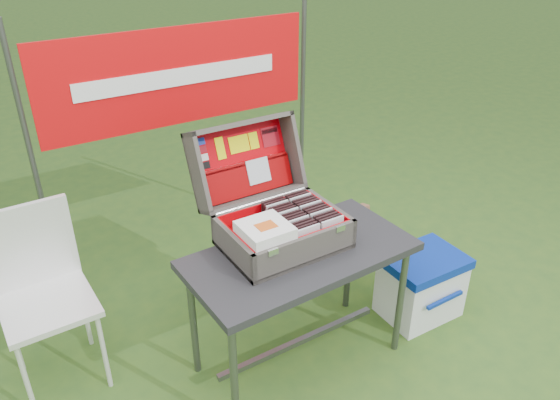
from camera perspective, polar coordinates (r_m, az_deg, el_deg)
ground at (r=3.02m, az=0.33°, el=-17.04°), size 80.00×80.00×0.00m
table at (r=2.83m, az=2.05°, el=-11.23°), size 1.12×0.58×0.69m
table_top at (r=2.63m, az=2.17°, el=-5.80°), size 1.12×0.58×0.04m
table_leg_fl at (r=2.53m, az=-4.82°, el=-18.04°), size 0.04×0.04×0.65m
table_leg_fr at (r=2.97m, az=12.47°, el=-10.29°), size 0.04×0.04×0.65m
table_leg_bl at (r=2.81m, az=-9.05°, el=-12.46°), size 0.04×0.04×0.65m
table_leg_br at (r=3.22m, az=7.19°, el=-6.34°), size 0.04×0.04×0.65m
table_brace at (r=2.98m, az=1.97°, el=-14.56°), size 0.95×0.03×0.03m
suitcase at (r=2.58m, az=-0.35°, el=0.55°), size 0.57×0.57×0.50m
suitcase_base_bottom at (r=2.66m, az=0.35°, el=-4.55°), size 0.57×0.41×0.02m
suitcase_base_wall_front at (r=2.49m, az=2.75°, el=-5.34°), size 0.57×0.02×0.15m
suitcase_base_wall_back at (r=2.77m, az=-1.79°, el=-1.58°), size 0.57×0.02×0.15m
suitcase_base_wall_left at (r=2.51m, az=-4.94°, el=-5.11°), size 0.02×0.41×0.15m
suitcase_base_wall_right at (r=2.76m, az=5.15°, el=-1.75°), size 0.02×0.41×0.15m
suitcase_liner_floor at (r=2.65m, az=0.35°, el=-4.30°), size 0.53×0.36×0.01m
suitcase_latch_left at (r=2.36m, az=-0.73°, el=-5.46°), size 0.05×0.01×0.03m
suitcase_latch_right at (r=2.54m, az=6.33°, el=-2.96°), size 0.05×0.01×0.03m
suitcase_hinge at (r=2.74m, az=-1.93°, el=-0.10°), size 0.51×0.02×0.02m
suitcase_lid_back at (r=2.84m, az=-4.09°, el=4.05°), size 0.57×0.17×0.39m
suitcase_lid_rim_far at (r=2.77m, az=-4.33°, el=7.94°), size 0.57×0.15×0.08m
suitcase_lid_rim_near at (r=2.80m, az=-2.71°, el=0.22°), size 0.57×0.15×0.08m
suitcase_lid_rim_left at (r=2.67m, az=-8.65°, el=2.71°), size 0.02×0.29×0.43m
suitcase_lid_rim_right at (r=2.91m, az=1.23°, el=5.25°), size 0.02×0.29×0.43m
suitcase_lid_liner at (r=2.83m, az=-3.97°, el=4.05°), size 0.52×0.14×0.34m
suitcase_liner_wall_front at (r=2.50m, az=2.57°, el=-4.97°), size 0.53×0.01×0.13m
suitcase_liner_wall_back at (r=2.75m, az=-1.64°, el=-1.50°), size 0.53×0.01×0.13m
suitcase_liner_wall_left at (r=2.51m, az=-4.66°, el=-4.81°), size 0.01×0.36×0.13m
suitcase_liner_wall_right at (r=2.75m, az=4.93°, el=-1.62°), size 0.01×0.36×0.13m
suitcase_lid_pocket at (r=2.82m, az=-3.40°, el=2.17°), size 0.51×0.09×0.16m
suitcase_pocket_edge at (r=2.80m, az=-3.69°, el=3.78°), size 0.50×0.03×0.03m
suitcase_pocket_cd at (r=2.83m, az=-2.28°, el=3.06°), size 0.13×0.06×0.12m
lid_sticker_cc_a at (r=2.73m, az=-8.42°, el=6.04°), size 0.06×0.02×0.03m
lid_sticker_cc_b at (r=2.73m, az=-8.23°, el=5.22°), size 0.06×0.02×0.03m
lid_sticker_cc_c at (r=2.73m, az=-8.05°, el=4.40°), size 0.06×0.02×0.03m
lid_sticker_cc_d at (r=2.73m, az=-7.87°, el=3.59°), size 0.06×0.02×0.03m
lid_card_neon_tall at (r=2.77m, az=-6.25°, el=5.38°), size 0.05×0.04×0.11m
lid_card_neon_main at (r=2.81m, az=-4.30°, el=5.86°), size 0.11×0.03×0.08m
lid_card_neon_small at (r=2.85m, az=-2.76°, el=6.23°), size 0.05×0.03×0.08m
lid_sticker_band at (r=2.90m, az=-1.00°, el=6.64°), size 0.10×0.04×0.10m
lid_sticker_band_bar at (r=2.90m, az=-1.12°, el=7.22°), size 0.09×0.01×0.02m
cd_left_0 at (r=2.52m, az=2.96°, el=-4.25°), size 0.13×0.01×0.14m
cd_left_1 at (r=2.54m, az=2.67°, el=-4.02°), size 0.13×0.01×0.14m
cd_left_2 at (r=2.55m, az=2.38°, el=-3.79°), size 0.13×0.01×0.14m
cd_left_3 at (r=2.57m, az=2.10°, el=-3.57°), size 0.13×0.01×0.14m
cd_left_4 at (r=2.58m, az=1.82°, el=-3.34°), size 0.13×0.01×0.14m
cd_left_5 at (r=2.60m, az=1.55°, el=-3.12°), size 0.13×0.01×0.14m
cd_left_6 at (r=2.62m, az=1.27°, el=-2.90°), size 0.13×0.01×0.14m
cd_left_7 at (r=2.63m, az=1.01°, el=-2.69°), size 0.13×0.01×0.14m
cd_left_8 at (r=2.65m, az=0.74°, el=-2.48°), size 0.13×0.01×0.14m
cd_left_9 at (r=2.66m, az=0.48°, el=-2.27°), size 0.13×0.01×0.14m
cd_left_10 at (r=2.68m, az=0.22°, el=-2.06°), size 0.13×0.01×0.14m
cd_left_11 at (r=2.70m, az=-0.03°, el=-1.85°), size 0.13×0.01×0.14m
cd_left_12 at (r=2.71m, az=-0.29°, el=-1.65°), size 0.13×0.01×0.14m
cd_left_13 at (r=2.73m, az=-0.54°, el=-1.45°), size 0.13×0.01×0.14m
cd_left_14 at (r=2.75m, az=-0.78°, el=-1.25°), size 0.13×0.01×0.14m
cd_right_0 at (r=2.59m, az=5.46°, el=-3.36°), size 0.13×0.01×0.14m
cd_right_1 at (r=2.61m, az=5.16°, el=-3.14°), size 0.13×0.01×0.14m
cd_right_2 at (r=2.62m, az=4.87°, el=-2.92°), size 0.13×0.01×0.14m
cd_right_3 at (r=2.64m, az=4.58°, el=-2.71°), size 0.13×0.01×0.14m
cd_right_4 at (r=2.65m, az=4.29°, el=-2.50°), size 0.13×0.01×0.14m
cd_right_5 at (r=2.67m, az=4.01°, el=-2.29°), size 0.13×0.01×0.14m
cd_right_6 at (r=2.68m, az=3.73°, el=-2.08°), size 0.13×0.01×0.14m
cd_right_7 at (r=2.70m, az=3.45°, el=-1.88°), size 0.13×0.01×0.14m
cd_right_8 at (r=2.71m, az=3.18°, el=-1.67°), size 0.13×0.01×0.14m
cd_right_9 at (r=2.73m, az=2.91°, el=-1.47°), size 0.13×0.01×0.14m
cd_right_10 at (r=2.75m, az=2.64°, el=-1.28°), size 0.13×0.01×0.14m
cd_right_11 at (r=2.76m, az=2.38°, el=-1.08°), size 0.13×0.01×0.14m
cd_right_12 at (r=2.78m, az=2.12°, el=-0.89°), size 0.13×0.01×0.14m
cd_right_13 at (r=2.79m, az=1.86°, el=-0.70°), size 0.13×0.01×0.14m
cd_right_14 at (r=2.81m, az=1.61°, el=-0.51°), size 0.13×0.01×0.14m
songbook_0 at (r=2.46m, az=-1.58°, el=-3.57°), size 0.21×0.21×0.00m
songbook_1 at (r=2.46m, az=-1.58°, el=-3.47°), size 0.21×0.21×0.00m
songbook_2 at (r=2.46m, az=-1.58°, el=-3.37°), size 0.21×0.21×0.00m
songbook_3 at (r=2.46m, az=-1.59°, el=-3.28°), size 0.21×0.21×0.00m
songbook_4 at (r=2.45m, az=-1.59°, el=-3.18°), size 0.21×0.21×0.00m
songbook_5 at (r=2.45m, az=-1.59°, el=-3.08°), size 0.21×0.21×0.00m
songbook_6 at (r=2.45m, az=-1.59°, el=-2.98°), size 0.21×0.21×0.00m
songbook_7 at (r=2.45m, az=-1.59°, el=-2.88°), size 0.21×0.21×0.00m
songbook_8 at (r=2.44m, az=-1.59°, el=-2.78°), size 0.21×0.21×0.00m
songbook_9 at (r=2.44m, az=-1.59°, el=-2.68°), size 0.21×0.21×0.00m
songbook_graphic at (r=2.43m, az=-1.47°, el=-2.70°), size 0.09×0.07×0.00m
cooler at (r=3.32m, az=14.50°, el=-8.62°), size 0.46×0.36×0.40m
cooler_body at (r=3.34m, az=14.45°, el=-8.99°), size 0.44×0.33×0.34m
cooler_lid at (r=3.22m, az=14.87°, el=-6.19°), size 0.46×0.36×0.05m
cooler_handle at (r=3.22m, az=16.85°, el=-9.97°), size 0.27×0.02×0.02m
chair at (r=2.88m, az=-23.04°, el=-10.27°), size 0.43×0.47×0.92m
chair_seat at (r=2.87m, az=-23.08°, el=-10.10°), size 0.43×0.43×0.03m
chair_backrest at (r=2.91m, az=-24.72°, el=-4.35°), size 0.42×0.04×0.44m
chair_leg_fl at (r=2.88m, az=-24.99°, el=-16.73°), size 0.02×0.02×0.47m
chair_leg_fr at (r=2.89m, az=-17.94°, el=-14.75°), size 0.02×0.02×0.47m
chair_leg_bl at (r=3.15m, az=-26.11°, el=-12.54°), size 0.02×0.02×0.47m
chair_leg_br at (r=3.17m, az=-19.76°, el=-10.79°), size 0.02×0.02×0.47m
chair_upright_right at (r=2.93m, az=-21.31°, el=-3.60°), size 0.02×0.02×0.44m
cardboard_box at (r=3.56m, az=6.88°, el=-4.66°), size 0.43×0.18×0.44m
banner_post_left at (r=3.17m, az=-23.99°, el=1.63°), size 0.03×0.03×1.70m
banner_post_right at (r=3.73m, az=2.31°, el=8.08°), size 0.03×0.03×1.70m
banner at (r=3.20m, az=-10.41°, el=12.61°), size 1.60×0.02×0.55m
banner_text at (r=3.19m, az=-10.33°, el=12.56°), size 1.20×0.00×0.10m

